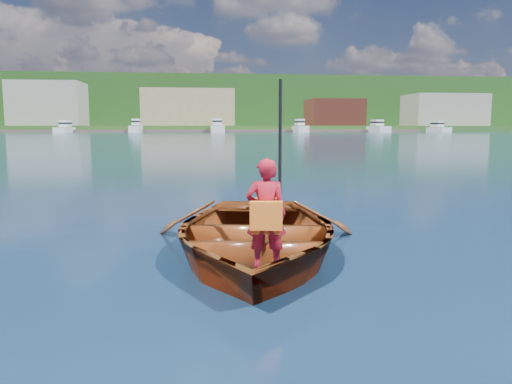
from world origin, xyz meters
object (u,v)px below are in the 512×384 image
at_px(child_paddler, 266,214).
at_px(rowboat, 254,234).
at_px(marina_yachts, 210,128).
at_px(dock, 166,131).

bearing_deg(child_paddler, rowboat, 92.10).
bearing_deg(child_paddler, marina_yachts, 89.03).
height_order(rowboat, dock, dock).
distance_m(child_paddler, marina_yachts, 143.63).
bearing_deg(child_paddler, dock, 94.13).
xyz_separation_m(child_paddler, dock, (-10.71, 148.28, -0.30)).
height_order(rowboat, marina_yachts, marina_yachts).
xyz_separation_m(rowboat, child_paddler, (0.03, -0.91, 0.41)).
height_order(child_paddler, marina_yachts, marina_yachts).
bearing_deg(marina_yachts, dock, 160.41).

